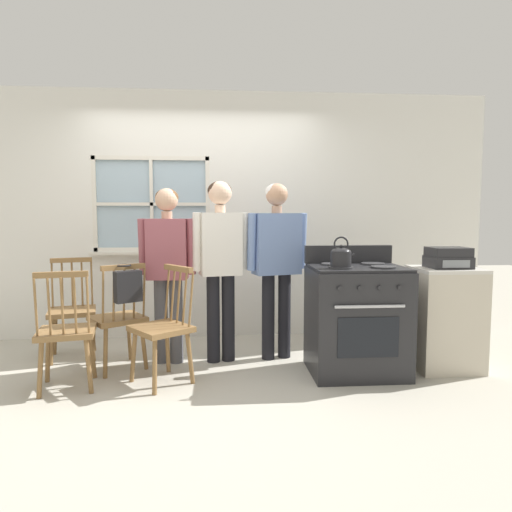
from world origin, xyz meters
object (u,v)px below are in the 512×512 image
person_adult_right (277,253)px  stereo (448,258)px  side_counter (445,318)px  chair_near_wall (66,333)px  chair_near_stove (163,329)px  potted_plant (168,243)px  chair_center_cluster (72,311)px  chair_by_window (118,320)px  person_elderly_left (168,258)px  person_teen_center (220,252)px  handbag (128,286)px  kettle (341,256)px  stove (356,319)px

person_adult_right → stereo: bearing=-31.3°
side_counter → chair_near_wall: bearing=-175.6°
chair_near_stove → side_counter: chair_near_stove is taller
stereo → potted_plant: bearing=154.7°
chair_center_cluster → stereo: stereo is taller
chair_near_wall → side_counter: size_ratio=1.05×
chair_by_window → person_elderly_left: 0.69m
person_teen_center → handbag: size_ratio=5.42×
chair_by_window → person_elderly_left: person_elderly_left is taller
chair_by_window → side_counter: (2.87, -0.19, 0.01)m
chair_by_window → side_counter: size_ratio=1.05×
chair_by_window → chair_center_cluster: same height
chair_center_cluster → stereo: (3.39, -0.59, 0.54)m
chair_center_cluster → kettle: kettle is taller
kettle → handbag: 1.78m
person_adult_right → side_counter: person_adult_right is taller
potted_plant → person_elderly_left: bearing=-83.9°
chair_center_cluster → side_counter: bearing=-23.9°
potted_plant → person_teen_center: bearing=-55.9°
kettle → potted_plant: 2.07m
chair_by_window → handbag: size_ratio=3.08×
chair_near_stove → stove: (1.63, 0.11, 0.03)m
stove → kettle: 0.59m
person_teen_center → side_counter: size_ratio=1.85×
chair_by_window → chair_center_cluster: (-0.51, 0.38, 0.00)m
chair_near_stove → handbag: (-0.31, 0.15, 0.33)m
person_elderly_left → person_teen_center: 0.48m
person_adult_right → chair_by_window: bearing=172.8°
person_elderly_left → kettle: bearing=-16.2°
chair_center_cluster → chair_near_stove: 1.19m
chair_by_window → person_adult_right: size_ratio=0.57×
person_adult_right → stove: bearing=-50.4°
person_teen_center → chair_center_cluster: bearing=158.6°
chair_by_window → chair_near_stove: 0.56m
person_teen_center → person_adult_right: 0.53m
chair_near_wall → person_adult_right: person_adult_right is taller
chair_near_wall → stereo: bearing=173.2°
person_adult_right → potted_plant: size_ratio=6.05×
chair_by_window → person_elderly_left: bearing=166.4°
side_counter → stove: bearing=-176.3°
person_adult_right → side_counter: size_ratio=1.83×
chair_near_wall → handbag: (0.43, 0.24, 0.33)m
chair_near_wall → person_elderly_left: person_elderly_left is taller
side_counter → stereo: (0.00, -0.02, 0.54)m
kettle → stereo: size_ratio=0.73×
chair_near_wall → side_counter: chair_near_wall is taller
person_adult_right → potted_plant: (-1.09, 0.79, 0.04)m
stove → handbag: (-1.93, 0.05, 0.30)m
chair_near_stove → person_teen_center: bearing=99.7°
kettle → side_counter: bearing=10.5°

